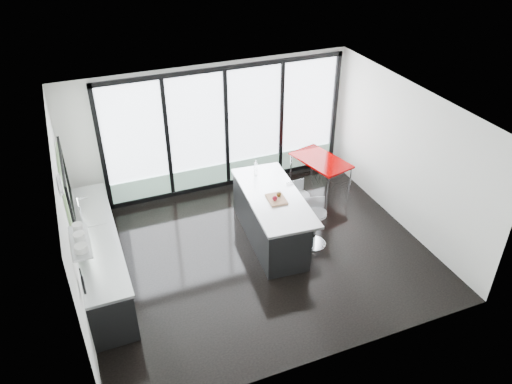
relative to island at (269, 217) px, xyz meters
name	(u,v)px	position (x,y,z in m)	size (l,w,h in m)	color
floor	(257,254)	(-0.40, -0.38, -0.48)	(6.00, 5.00, 0.00)	black
ceiling	(257,112)	(-0.40, -0.38, 2.32)	(6.00, 5.00, 0.00)	white
wall_back	(225,134)	(-0.13, 2.08, 0.79)	(6.00, 0.09, 2.80)	silver
wall_front	(330,286)	(-0.40, -2.88, 0.92)	(6.00, 0.00, 2.80)	silver
wall_left	(68,211)	(-3.37, -0.11, 1.08)	(0.26, 5.00, 2.80)	silver
wall_right	(406,158)	(2.60, -0.38, 0.92)	(0.00, 5.00, 2.80)	silver
counter_cabinets	(100,257)	(-3.07, 0.02, -0.02)	(0.69, 3.24, 1.36)	black
island	(269,217)	(0.00, 0.00, 0.00)	(1.16, 2.39, 1.23)	black
bar_stool_near	(315,229)	(0.69, -0.51, -0.11)	(0.46, 0.46, 0.74)	silver
bar_stool_far	(298,212)	(0.64, 0.08, -0.10)	(0.48, 0.48, 0.76)	silver
red_table	(320,173)	(1.75, 1.27, -0.13)	(0.75, 1.30, 0.70)	#830000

